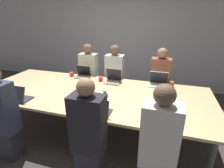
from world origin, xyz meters
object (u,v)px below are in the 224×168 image
(person_far_midleft, at_px, (89,75))
(cup_far_midleft, at_px, (72,74))
(laptop_far_right, at_px, (158,81))
(person_far_center, at_px, (115,77))
(laptop_near_midright, at_px, (98,109))
(laptop_near_left, at_px, (17,96))
(person_near_midright, at_px, (89,135))
(cup_near_right, at_px, (179,118))
(laptop_far_midleft, at_px, (83,74))
(cup_far_center, at_px, (101,79))
(laptop_near_right, at_px, (158,116))
(cup_far_right, at_px, (172,84))
(laptop_far_center, at_px, (113,78))
(person_near_right, at_px, (158,146))
(person_near_left, at_px, (3,116))
(person_far_right, at_px, (159,82))
(stapler, at_px, (105,94))

(person_far_midleft, height_order, cup_far_midleft, person_far_midleft)
(laptop_far_right, xyz_separation_m, person_far_center, (-0.98, 0.36, -0.13))
(person_far_midleft, xyz_separation_m, person_far_center, (0.62, 0.04, -0.00))
(laptop_near_midright, height_order, person_far_center, person_far_center)
(laptop_near_left, distance_m, person_far_center, 2.02)
(person_far_center, bearing_deg, person_near_midright, -82.36)
(cup_near_right, bearing_deg, laptop_far_midleft, 148.16)
(person_near_midright, relative_size, cup_far_center, 15.68)
(laptop_near_left, height_order, laptop_near_right, laptop_near_left)
(laptop_near_midright, xyz_separation_m, person_far_center, (-0.25, 1.69, -0.13))
(laptop_far_right, distance_m, cup_far_center, 1.15)
(cup_far_right, height_order, laptop_near_midright, laptop_near_midright)
(person_far_midleft, bearing_deg, cup_far_midleft, -128.76)
(person_near_midright, distance_m, laptop_far_center, 1.63)
(cup_far_midleft, relative_size, cup_near_right, 1.04)
(person_near_right, bearing_deg, person_near_left, 0.46)
(person_far_right, bearing_deg, laptop_near_right, -88.36)
(laptop_near_midright, xyz_separation_m, cup_near_right, (1.06, 0.14, -0.03))
(cup_far_right, bearing_deg, laptop_near_right, -98.41)
(person_near_left, distance_m, cup_far_center, 1.81)
(person_far_center, height_order, person_near_right, same)
(person_near_right, bearing_deg, cup_far_center, -51.41)
(cup_far_center, bearing_deg, person_near_left, -118.99)
(person_far_right, height_order, cup_far_midleft, person_far_right)
(laptop_near_midright, distance_m, laptop_near_left, 1.36)
(person_far_right, height_order, laptop_near_midright, person_far_right)
(person_near_left, xyz_separation_m, laptop_far_center, (1.15, 1.60, 0.14))
(cup_far_center, height_order, laptop_near_right, laptop_near_right)
(laptop_far_center, height_order, person_far_center, person_far_center)
(laptop_far_right, xyz_separation_m, laptop_near_right, (0.07, -1.26, -0.01))
(person_near_left, relative_size, cup_far_center, 15.78)
(laptop_far_midleft, height_order, cup_far_center, laptop_far_midleft)
(person_near_midright, xyz_separation_m, cup_near_right, (1.03, 0.52, 0.10))
(laptop_near_left, bearing_deg, laptop_far_center, -134.49)
(cup_far_right, bearing_deg, cup_far_midleft, -179.73)
(laptop_far_midleft, bearing_deg, person_far_center, 29.36)
(person_near_midright, bearing_deg, laptop_near_midright, -85.95)
(person_near_left, distance_m, laptop_near_right, 2.14)
(cup_far_right, bearing_deg, laptop_far_midleft, 179.61)
(laptop_near_right, relative_size, person_near_right, 0.23)
(person_far_right, xyz_separation_m, stapler, (-0.84, -1.09, 0.09))
(laptop_far_midleft, bearing_deg, laptop_far_center, -8.36)
(person_near_left, bearing_deg, laptop_far_center, -125.59)
(person_far_right, height_order, laptop_near_right, person_far_right)
(person_near_midright, distance_m, cup_far_midleft, 2.06)
(person_near_left, xyz_separation_m, cup_near_right, (2.35, 0.51, 0.10))
(cup_far_midleft, bearing_deg, stapler, -35.09)
(laptop_near_midright, bearing_deg, cup_far_center, -71.21)
(laptop_far_right, xyz_separation_m, person_far_midleft, (-1.60, 0.32, -0.13))
(person_far_midleft, height_order, laptop_far_center, person_far_midleft)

